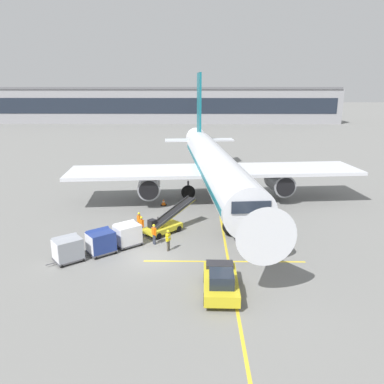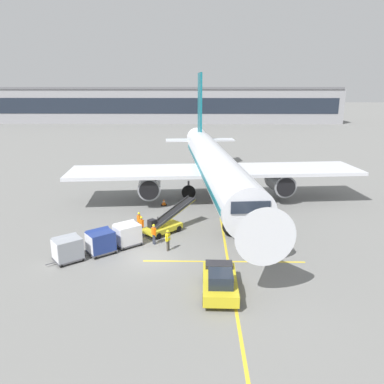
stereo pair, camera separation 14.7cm
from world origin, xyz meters
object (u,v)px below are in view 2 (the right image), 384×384
at_px(ground_crew_by_carts, 141,224).
at_px(ground_crew_marshaller, 154,233).
at_px(baggage_cart_second, 100,241).
at_px(ground_crew_by_loader, 139,220).
at_px(parked_airplane, 215,167).
at_px(belt_loader, 165,224).
at_px(baggage_cart_lead, 127,234).
at_px(baggage_cart_third, 67,248).
at_px(pushback_tug, 220,282).
at_px(ground_crew_wingwalker, 168,239).
at_px(safety_cone_engine_keepout, 164,202).

bearing_deg(ground_crew_by_carts, ground_crew_marshaller, -55.65).
height_order(baggage_cart_second, ground_crew_marshaller, baggage_cart_second).
bearing_deg(baggage_cart_second, ground_crew_by_loader, 64.75).
xyz_separation_m(parked_airplane, ground_crew_marshaller, (-5.47, -12.38, -2.96)).
distance_m(belt_loader, baggage_cart_lead, 4.05).
relative_size(baggage_cart_second, ground_crew_by_loader, 1.51).
bearing_deg(ground_crew_by_loader, baggage_cart_second, -115.25).
height_order(belt_loader, ground_crew_by_loader, belt_loader).
relative_size(baggage_cart_second, baggage_cart_third, 1.00).
xyz_separation_m(pushback_tug, ground_crew_by_loader, (-6.64, 10.61, 0.17)).
xyz_separation_m(baggage_cart_third, ground_crew_marshaller, (6.02, 3.20, -0.00)).
bearing_deg(ground_crew_wingwalker, pushback_tug, -59.73).
relative_size(parked_airplane, ground_crew_by_carts, 24.30).
bearing_deg(baggage_cart_second, ground_crew_wingwalker, 6.42).
height_order(ground_crew_by_loader, ground_crew_wingwalker, same).
bearing_deg(ground_crew_wingwalker, ground_crew_by_carts, 129.03).
bearing_deg(baggage_cart_lead, baggage_cart_second, -138.22).
relative_size(baggage_cart_lead, ground_crew_by_carts, 1.51).
bearing_deg(ground_crew_by_carts, belt_loader, 20.38).
bearing_deg(baggage_cart_lead, belt_loader, 45.34).
bearing_deg(pushback_tug, baggage_cart_third, 158.02).
xyz_separation_m(ground_crew_by_carts, ground_crew_marshaller, (1.29, -1.89, 0.00)).
relative_size(belt_loader, ground_crew_by_loader, 2.77).
bearing_deg(pushback_tug, belt_loader, 112.69).
bearing_deg(belt_loader, baggage_cart_third, -139.02).
distance_m(pushback_tug, ground_crew_by_carts, 11.41).
distance_m(baggage_cart_second, ground_crew_marshaller, 4.32).
distance_m(baggage_cart_second, pushback_tug, 10.63).
distance_m(parked_airplane, pushback_tug, 20.26).
bearing_deg(ground_crew_by_loader, parked_airplane, 52.84).
bearing_deg(baggage_cart_second, baggage_cart_lead, 41.78).
distance_m(belt_loader, baggage_cart_second, 6.41).
distance_m(baggage_cart_third, pushback_tug, 11.86).
distance_m(ground_crew_by_loader, safety_cone_engine_keepout, 7.77).
bearing_deg(safety_cone_engine_keepout, parked_airplane, 17.84).
xyz_separation_m(baggage_cart_second, baggage_cart_third, (-2.10, -1.37, 0.00)).
height_order(ground_crew_wingwalker, safety_cone_engine_keepout, ground_crew_wingwalker).
distance_m(parked_airplane, baggage_cart_lead, 15.04).
distance_m(baggage_cart_lead, baggage_cart_second, 2.37).
relative_size(parked_airplane, baggage_cart_second, 16.14).
distance_m(baggage_cart_second, ground_crew_wingwalker, 5.20).
bearing_deg(ground_crew_by_loader, ground_crew_by_carts, -71.24).
relative_size(baggage_cart_third, ground_crew_marshaller, 1.51).
bearing_deg(ground_crew_by_loader, ground_crew_marshaller, -60.81).
height_order(baggage_cart_lead, ground_crew_wingwalker, baggage_cart_lead).
relative_size(baggage_cart_second, ground_crew_wingwalker, 1.51).
xyz_separation_m(ground_crew_marshaller, ground_crew_wingwalker, (1.25, -1.24, 0.00)).
relative_size(pushback_tug, ground_crew_wingwalker, 2.54).
xyz_separation_m(pushback_tug, ground_crew_marshaller, (-4.98, 7.64, 0.17)).
bearing_deg(baggage_cart_lead, ground_crew_by_loader, 81.27).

